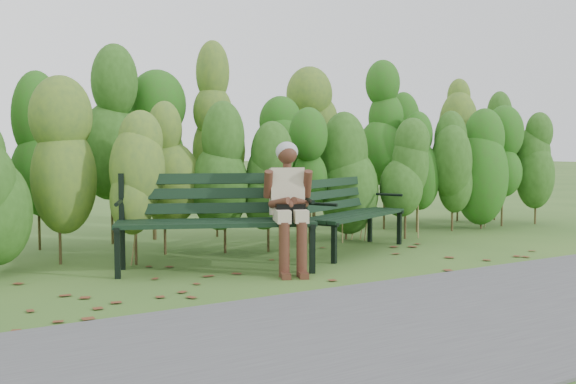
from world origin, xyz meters
TOP-DOWN VIEW (x-y plane):
  - ground at (0.00, 0.00)m, footprint 80.00×80.00m
  - footpath at (0.00, -2.20)m, footprint 60.00×2.50m
  - hedge_band at (0.00, 1.86)m, footprint 11.04×1.67m
  - leaf_litter at (-0.01, -0.16)m, footprint 6.00×2.08m
  - bench_left at (-0.80, 0.43)m, footprint 2.01×1.33m
  - bench_right at (1.02, 0.69)m, footprint 1.78×1.21m
  - seated_woman at (-0.23, -0.03)m, footprint 0.57×0.75m

SIDE VIEW (x-z plane):
  - ground at x=0.00m, z-range 0.00..0.00m
  - leaf_litter at x=-0.01m, z-range 0.00..0.01m
  - footpath at x=0.00m, z-range 0.00..0.01m
  - bench_right at x=1.02m, z-range 0.08..0.93m
  - bench_left at x=-0.80m, z-range 0.09..1.05m
  - seated_woman at x=-0.23m, z-range 0.10..1.37m
  - hedge_band at x=0.00m, z-range 0.05..2.47m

